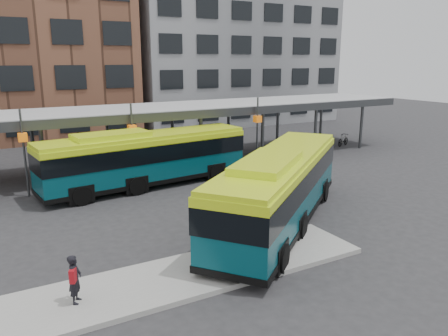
# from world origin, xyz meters

# --- Properties ---
(ground) EXTENTS (120.00, 120.00, 0.00)m
(ground) POSITION_xyz_m (0.00, 0.00, 0.00)
(ground) COLOR #28282B
(ground) RESTS_ON ground
(boarding_island) EXTENTS (14.00, 3.00, 0.18)m
(boarding_island) POSITION_xyz_m (-5.50, -3.00, 0.09)
(boarding_island) COLOR gray
(boarding_island) RESTS_ON ground
(canopy) EXTENTS (40.00, 6.53, 4.80)m
(canopy) POSITION_xyz_m (-0.06, 12.87, 3.91)
(canopy) COLOR #999B9E
(canopy) RESTS_ON ground
(building_grey) EXTENTS (24.00, 14.00, 20.00)m
(building_grey) POSITION_xyz_m (16.00, 32.00, 10.00)
(building_grey) COLOR slate
(building_grey) RESTS_ON ground
(bus_front) EXTENTS (11.72, 10.11, 3.53)m
(bus_front) POSITION_xyz_m (0.49, -0.49, 1.84)
(bus_front) COLOR #06404B
(bus_front) RESTS_ON ground
(bus_rear) EXTENTS (12.59, 3.98, 3.41)m
(bus_rear) POSITION_xyz_m (-2.66, 8.41, 1.78)
(bus_rear) COLOR #06404B
(bus_rear) RESTS_ON ground
(pedestrian) EXTENTS (0.57, 0.66, 1.53)m
(pedestrian) POSITION_xyz_m (-8.95, -3.05, 0.96)
(pedestrian) COLOR black
(pedestrian) RESTS_ON boarding_island
(bike_rack) EXTENTS (7.39, 1.42, 1.08)m
(bike_rack) POSITION_xyz_m (13.46, 12.17, 0.47)
(bike_rack) COLOR slate
(bike_rack) RESTS_ON ground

